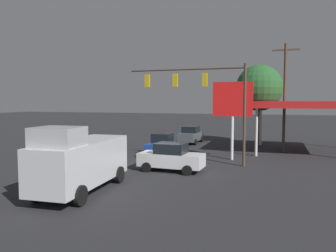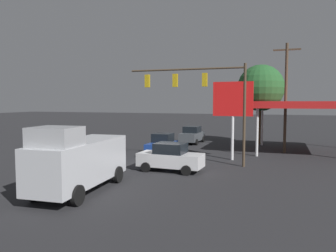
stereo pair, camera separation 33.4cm
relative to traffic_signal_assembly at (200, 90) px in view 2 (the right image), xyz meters
name	(u,v)px [view 2 (the right image)]	position (x,y,z in m)	size (l,w,h in m)	color
ground_plane	(159,166)	(2.63, 1.77, -5.62)	(200.00, 200.00, 0.00)	#262628
traffic_signal_assembly	(200,90)	(0.00, 0.00, 0.00)	(8.99, 0.43, 7.48)	#473828
utility_pole	(286,95)	(-6.15, -7.91, -0.32)	(2.40, 0.26, 10.04)	#473828
gas_station_canopy	(308,105)	(-8.09, -8.80, -1.20)	(9.66, 8.81, 4.77)	red
price_sign	(233,102)	(-2.10, -2.51, -0.93)	(3.19, 0.27, 6.32)	silver
sedan_far	(192,135)	(3.73, -11.75, -4.67)	(2.16, 4.45, 1.93)	#474C51
delivery_truck	(78,160)	(4.16, 9.67, -3.93)	(2.88, 6.93, 3.58)	silver
sedan_waiting	(171,157)	(1.27, 3.17, -4.67)	(4.47, 2.20, 1.93)	silver
hatchback_crossing	(162,145)	(3.94, -2.40, -4.68)	(2.00, 3.82, 1.97)	navy
street_tree	(261,88)	(-3.60, -13.20, 0.58)	(5.07, 5.07, 8.75)	#4C331E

